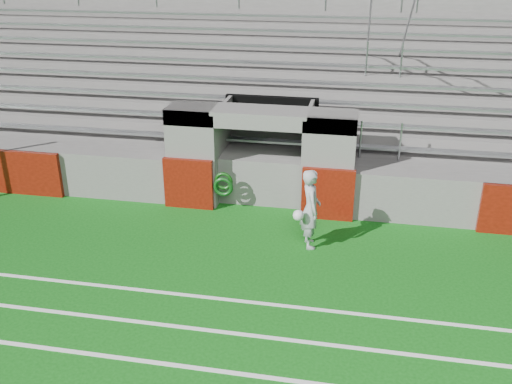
# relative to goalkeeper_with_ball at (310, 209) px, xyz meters

# --- Properties ---
(ground) EXTENTS (90.00, 90.00, 0.00)m
(ground) POSITION_rel_goalkeeper_with_ball_xyz_m (-1.50, -1.48, -0.93)
(ground) COLOR #0D5110
(ground) RESTS_ON ground
(stadium_structure) EXTENTS (26.00, 8.48, 5.42)m
(stadium_structure) POSITION_rel_goalkeeper_with_ball_xyz_m (-1.50, 6.49, 0.56)
(stadium_structure) COLOR #625F5D
(stadium_structure) RESTS_ON ground
(goalkeeper_with_ball) EXTENTS (0.67, 0.83, 1.87)m
(goalkeeper_with_ball) POSITION_rel_goalkeeper_with_ball_xyz_m (0.00, 0.00, 0.00)
(goalkeeper_with_ball) COLOR #A0A4A9
(goalkeeper_with_ball) RESTS_ON ground
(hose_coil) EXTENTS (0.52, 0.14, 0.64)m
(hose_coil) POSITION_rel_goalkeeper_with_ball_xyz_m (-2.36, 1.44, -0.19)
(hose_coil) COLOR #0D3E0C
(hose_coil) RESTS_ON ground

